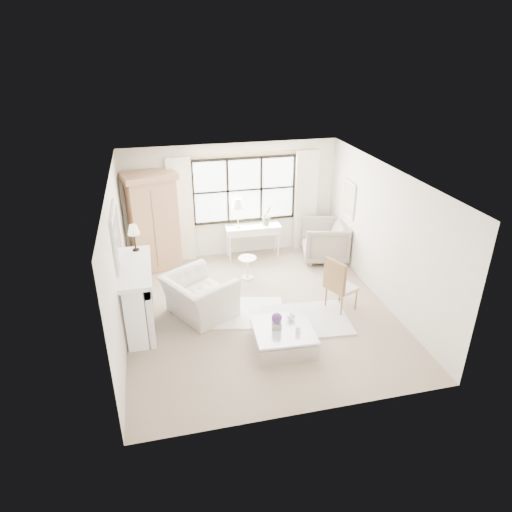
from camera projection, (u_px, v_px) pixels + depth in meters
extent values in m
plane|color=gray|center=(259.00, 311.00, 8.91)|extent=(5.50, 5.50, 0.00)
plane|color=white|center=(260.00, 176.00, 7.73)|extent=(5.50, 5.50, 0.00)
plane|color=white|center=(232.00, 201.00, 10.73)|extent=(5.00, 0.00, 5.00)
plane|color=beige|center=(310.00, 335.00, 5.91)|extent=(5.00, 0.00, 5.00)
plane|color=beige|center=(118.00, 263.00, 7.80)|extent=(0.00, 5.50, 5.50)
plane|color=beige|center=(385.00, 236.00, 8.84)|extent=(0.00, 5.50, 5.50)
cube|color=white|center=(244.00, 190.00, 10.66)|extent=(2.40, 0.02, 1.50)
cylinder|color=#B78D3F|center=(245.00, 153.00, 10.23)|extent=(3.30, 0.04, 0.04)
cube|color=white|center=(181.00, 211.00, 10.44)|extent=(0.55, 0.10, 2.47)
cube|color=white|center=(306.00, 201.00, 11.06)|extent=(0.55, 0.10, 2.47)
cube|color=white|center=(136.00, 299.00, 8.18)|extent=(0.34, 1.50, 1.18)
cube|color=#B4B5BC|center=(146.00, 301.00, 8.24)|extent=(0.03, 1.22, 0.97)
cube|color=black|center=(147.00, 311.00, 8.33)|extent=(0.06, 0.52, 0.50)
cube|color=white|center=(134.00, 268.00, 7.91)|extent=(0.58, 1.66, 0.08)
cube|color=silver|center=(116.00, 236.00, 7.59)|extent=(0.05, 1.15, 0.95)
cube|color=silver|center=(118.00, 236.00, 7.60)|extent=(0.02, 1.00, 0.80)
cube|color=silver|center=(348.00, 199.00, 10.23)|extent=(0.04, 0.62, 0.82)
cube|color=beige|center=(348.00, 199.00, 10.23)|extent=(0.01, 0.52, 0.72)
cylinder|color=black|center=(136.00, 250.00, 8.45)|extent=(0.12, 0.12, 0.03)
cylinder|color=black|center=(135.00, 242.00, 8.38)|extent=(0.03, 0.03, 0.30)
cone|color=#F7EBCA|center=(133.00, 229.00, 8.28)|extent=(0.22, 0.22, 0.18)
cube|color=tan|center=(154.00, 225.00, 10.16)|extent=(1.12, 0.83, 2.10)
cube|color=tan|center=(149.00, 176.00, 9.67)|extent=(1.26, 0.96, 0.14)
cube|color=white|center=(253.00, 230.00, 10.83)|extent=(1.25, 0.44, 0.14)
cube|color=white|center=(253.00, 227.00, 10.80)|extent=(1.31, 0.48, 0.06)
cylinder|color=gold|center=(238.00, 226.00, 10.71)|extent=(0.14, 0.14, 0.03)
cylinder|color=gold|center=(238.00, 217.00, 10.60)|extent=(0.02, 0.02, 0.46)
cone|color=#F0E4C4|center=(238.00, 203.00, 10.47)|extent=(0.28, 0.28, 0.22)
imported|color=#566B47|center=(267.00, 215.00, 10.75)|extent=(0.32, 0.30, 0.48)
cylinder|color=silver|center=(247.00, 277.00, 10.12)|extent=(0.26, 0.26, 0.03)
cylinder|color=silver|center=(247.00, 268.00, 10.01)|extent=(0.06, 0.06, 0.44)
cylinder|color=white|center=(247.00, 258.00, 9.91)|extent=(0.40, 0.40, 0.03)
cube|color=white|center=(242.00, 312.00, 8.84)|extent=(1.81, 1.46, 0.03)
cube|color=silver|center=(306.00, 320.00, 8.61)|extent=(1.69, 1.32, 0.03)
imported|color=beige|center=(199.00, 296.00, 8.64)|extent=(1.54, 1.59, 0.80)
imported|color=gray|center=(325.00, 241.00, 10.80)|extent=(1.25, 1.22, 0.94)
cube|color=beige|center=(342.00, 288.00, 8.81)|extent=(0.61, 0.62, 0.07)
cube|color=olive|center=(335.00, 276.00, 8.55)|extent=(0.24, 0.46, 0.60)
cube|color=silver|center=(283.00, 339.00, 7.82)|extent=(1.06, 1.06, 0.32)
cube|color=silver|center=(283.00, 329.00, 7.73)|extent=(1.06, 1.06, 0.04)
cube|color=gray|center=(277.00, 325.00, 7.71)|extent=(0.19, 0.19, 0.12)
sphere|color=#522D71|center=(277.00, 318.00, 7.65)|extent=(0.17, 0.17, 0.17)
cylinder|color=white|center=(298.00, 329.00, 7.59)|extent=(0.08, 0.08, 0.12)
imported|color=white|center=(291.00, 316.00, 7.92)|extent=(0.18, 0.18, 0.15)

